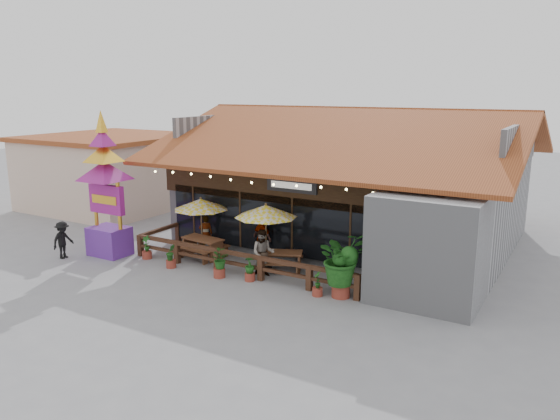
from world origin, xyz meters
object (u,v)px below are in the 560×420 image
Objects in this scene: umbrella_left at (201,204)px; picnic_table_left at (203,244)px; tropical_plant at (342,259)px; picnic_table_right at (281,258)px; umbrella_right at (266,211)px; pedestrian at (63,240)px; thai_sign_tower at (105,174)px.

picnic_table_left is at bearing -48.10° from umbrella_left.
tropical_plant reaches higher than picnic_table_left.
umbrella_left is at bearing 177.23° from picnic_table_right.
umbrella_right is at bearing 3.82° from picnic_table_left.
pedestrian is at bearing -159.65° from picnic_table_right.
picnic_table_left is 1.21× the size of pedestrian.
pedestrian is at bearing -134.31° from thai_sign_tower.
pedestrian is (-1.28, -1.32, -2.66)m from thai_sign_tower.
tropical_plant is (7.12, -1.52, -0.83)m from umbrella_left.
pedestrian is at bearing -157.95° from umbrella_right.
umbrella_right is 1.38× the size of picnic_table_right.
thai_sign_tower is 3.23m from pedestrian.
umbrella_right is at bearing 160.67° from tropical_plant.
thai_sign_tower is (-3.30, -2.07, 1.29)m from umbrella_left.
pedestrian is (-11.70, -1.87, -0.55)m from tropical_plant.
picnic_table_left is at bearing -177.04° from picnic_table_right.
tropical_plant is at bearing -23.14° from picnic_table_right.
picnic_table_left is at bearing 170.50° from tropical_plant.
umbrella_right reaches higher than picnic_table_right.
picnic_table_right is at bearing 14.38° from thai_sign_tower.
thai_sign_tower is at bearing -49.24° from pedestrian.
umbrella_left is 3.33m from umbrella_right.
umbrella_left is 1.67m from picnic_table_left.
picnic_table_right is at bearing -2.77° from umbrella_left.
umbrella_left is 1.46× the size of picnic_table_right.
picnic_table_left is (0.35, -0.38, -1.59)m from umbrella_left.
thai_sign_tower is (-7.32, -1.88, 2.93)m from picnic_table_right.
picnic_table_right is 3.46m from tropical_plant.
umbrella_left is 0.45× the size of thai_sign_tower.
picnic_table_right is 0.87× the size of tropical_plant.
thai_sign_tower reaches higher than pedestrian.
tropical_plant is 1.48× the size of pedestrian.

